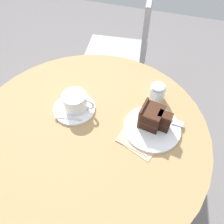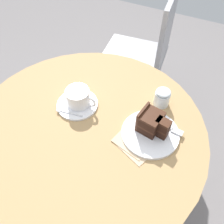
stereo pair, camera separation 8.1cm
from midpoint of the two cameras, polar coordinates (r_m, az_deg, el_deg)
ground_plane at (r=1.45m, az=-2.15°, el=-19.90°), size 4.40×4.40×0.01m
cafe_table at (r=0.92m, az=-3.23°, el=-7.77°), size 0.84×0.84×0.69m
saucer at (r=0.89m, az=-5.73°, el=1.70°), size 0.15×0.15×0.01m
coffee_cup at (r=0.86m, az=-5.40°, el=3.41°), size 0.12×0.09×0.07m
teaspoon at (r=0.86m, az=-8.42°, el=-0.14°), size 0.10×0.02×0.00m
cake_plate at (r=0.82m, az=12.00°, el=-5.25°), size 0.20×0.20×0.01m
cake_slice at (r=0.79m, az=12.47°, el=-2.66°), size 0.11×0.08×0.08m
fork at (r=0.84m, az=15.70°, el=-3.63°), size 0.16×0.03×0.00m
napkin at (r=0.80m, az=8.96°, el=-7.01°), size 0.17×0.16×0.00m
cafe_chair at (r=1.48m, az=10.10°, el=14.48°), size 0.42×0.42×0.85m
sugar_pot at (r=0.89m, az=14.57°, el=3.29°), size 0.06×0.06×0.07m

